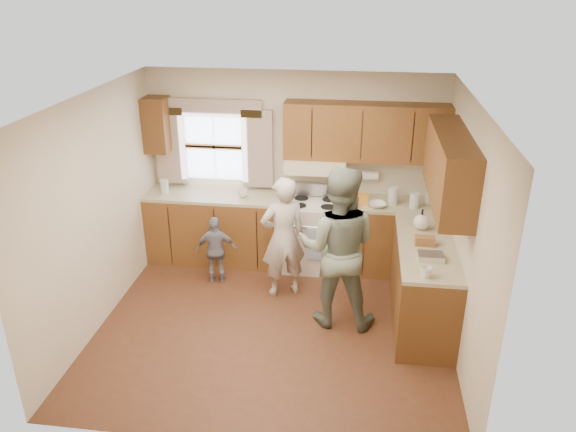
# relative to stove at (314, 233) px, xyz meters

# --- Properties ---
(room) EXTENTS (3.80, 3.80, 3.80)m
(room) POSITION_rel_stove_xyz_m (-0.30, -1.44, 0.78)
(room) COLOR #522919
(room) RESTS_ON ground
(kitchen_fixtures) EXTENTS (3.80, 2.25, 2.15)m
(kitchen_fixtures) POSITION_rel_stove_xyz_m (0.31, -0.36, 0.37)
(kitchen_fixtures) COLOR #4F2F11
(kitchen_fixtures) RESTS_ON ground
(stove) EXTENTS (0.76, 0.67, 1.07)m
(stove) POSITION_rel_stove_xyz_m (0.00, 0.00, 0.00)
(stove) COLOR silver
(stove) RESTS_ON ground
(woman_left) EXTENTS (0.65, 0.56, 1.49)m
(woman_left) POSITION_rel_stove_xyz_m (-0.30, -0.75, 0.28)
(woman_left) COLOR beige
(woman_left) RESTS_ON ground
(woman_right) EXTENTS (0.91, 0.72, 1.81)m
(woman_right) POSITION_rel_stove_xyz_m (0.36, -1.24, 0.44)
(woman_right) COLOR #274032
(woman_right) RESTS_ON ground
(child) EXTENTS (0.55, 0.31, 0.88)m
(child) POSITION_rel_stove_xyz_m (-1.16, -0.59, -0.03)
(child) COLOR gray
(child) RESTS_ON ground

